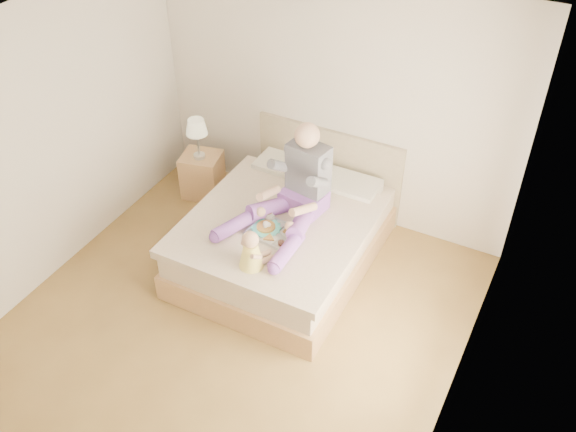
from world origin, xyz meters
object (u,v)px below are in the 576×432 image
at_px(nightstand, 203,175).
at_px(tray, 274,231).
at_px(baby, 252,252).
at_px(adult, 295,192).
at_px(bed, 287,233).

height_order(nightstand, tray, tray).
bearing_deg(baby, adult, 123.61).
bearing_deg(tray, baby, -80.10).
bearing_deg(bed, nightstand, 159.29).
distance_m(tray, baby, 0.50).
relative_size(nightstand, baby, 1.40).
height_order(adult, baby, adult).
height_order(nightstand, baby, baby).
bearing_deg(adult, bed, 175.76).
bearing_deg(bed, tray, -81.78).
bearing_deg(adult, baby, -81.04).
bearing_deg(baby, tray, 128.93).
relative_size(bed, nightstand, 4.11).
xyz_separation_m(bed, tray, (0.05, -0.36, 0.32)).
xyz_separation_m(bed, nightstand, (-1.39, 0.52, -0.05)).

